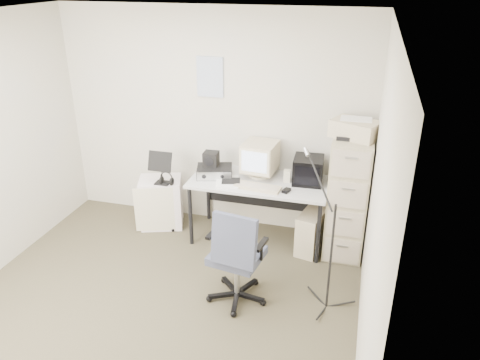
% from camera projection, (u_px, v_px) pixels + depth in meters
% --- Properties ---
extents(floor, '(3.60, 3.60, 0.01)m').
position_uv_depth(floor, '(154.00, 310.00, 4.26)').
color(floor, '#3F3B28').
rests_on(floor, ground).
extents(ceiling, '(3.60, 3.60, 0.01)m').
position_uv_depth(ceiling, '(127.00, 22.00, 3.22)').
color(ceiling, white).
rests_on(ceiling, ground).
extents(wall_back, '(3.60, 0.02, 2.50)m').
position_uv_depth(wall_back, '(213.00, 121.00, 5.32)').
color(wall_back, beige).
rests_on(wall_back, ground).
extents(wall_right, '(0.02, 3.60, 2.50)m').
position_uv_depth(wall_right, '(375.00, 215.00, 3.30)').
color(wall_right, beige).
rests_on(wall_right, ground).
extents(wall_calendar, '(0.30, 0.02, 0.44)m').
position_uv_depth(wall_calendar, '(210.00, 77.00, 5.10)').
color(wall_calendar, white).
rests_on(wall_calendar, wall_back).
extents(filing_cabinet, '(0.40, 0.60, 1.30)m').
position_uv_depth(filing_cabinet, '(348.00, 197.00, 4.90)').
color(filing_cabinet, '#C1B68E').
rests_on(filing_cabinet, floor).
extents(printer, '(0.53, 0.45, 0.17)m').
position_uv_depth(printer, '(355.00, 129.00, 4.62)').
color(printer, tan).
rests_on(printer, filing_cabinet).
extents(desk, '(1.50, 0.70, 0.73)m').
position_uv_depth(desk, '(259.00, 210.00, 5.23)').
color(desk, silver).
rests_on(desk, floor).
extents(crt_monitor, '(0.38, 0.40, 0.39)m').
position_uv_depth(crt_monitor, '(260.00, 160.00, 5.11)').
color(crt_monitor, tan).
rests_on(crt_monitor, desk).
extents(crt_tv, '(0.32, 0.34, 0.28)m').
position_uv_depth(crt_tv, '(308.00, 170.00, 4.99)').
color(crt_tv, black).
rests_on(crt_tv, desk).
extents(desk_speaker, '(0.08, 0.08, 0.13)m').
position_uv_depth(desk_speaker, '(287.00, 176.00, 5.03)').
color(desk_speaker, beige).
rests_on(desk_speaker, desk).
extents(keyboard, '(0.51, 0.23, 0.03)m').
position_uv_depth(keyboard, '(257.00, 187.00, 4.90)').
color(keyboard, tan).
rests_on(keyboard, desk).
extents(mouse, '(0.09, 0.11, 0.03)m').
position_uv_depth(mouse, '(286.00, 191.00, 4.82)').
color(mouse, black).
rests_on(mouse, desk).
extents(radio_receiver, '(0.44, 0.37, 0.11)m').
position_uv_depth(radio_receiver, '(215.00, 171.00, 5.17)').
color(radio_receiver, black).
rests_on(radio_receiver, desk).
extents(radio_speaker, '(0.16, 0.15, 0.16)m').
position_uv_depth(radio_speaker, '(211.00, 159.00, 5.15)').
color(radio_speaker, black).
rests_on(radio_speaker, radio_receiver).
extents(papers, '(0.32, 0.38, 0.02)m').
position_uv_depth(papers, '(227.00, 182.00, 5.02)').
color(papers, white).
rests_on(papers, desk).
extents(pc_tower, '(0.32, 0.53, 0.46)m').
position_uv_depth(pc_tower, '(312.00, 230.00, 5.09)').
color(pc_tower, tan).
rests_on(pc_tower, floor).
extents(office_chair, '(0.65, 0.65, 0.98)m').
position_uv_depth(office_chair, '(237.00, 254.00, 4.21)').
color(office_chair, '#4A4F64').
rests_on(office_chair, floor).
extents(side_cart, '(0.58, 0.52, 0.59)m').
position_uv_depth(side_cart, '(161.00, 202.00, 5.56)').
color(side_cart, silver).
rests_on(side_cart, floor).
extents(music_stand, '(0.28, 0.15, 0.40)m').
position_uv_depth(music_stand, '(161.00, 167.00, 5.25)').
color(music_stand, black).
rests_on(music_stand, side_cart).
extents(headphones, '(0.20, 0.20, 0.03)m').
position_uv_depth(headphones, '(167.00, 180.00, 5.29)').
color(headphones, black).
rests_on(headphones, side_cart).
extents(mic_stand, '(0.03, 0.03, 1.38)m').
position_uv_depth(mic_stand, '(332.00, 242.00, 4.02)').
color(mic_stand, black).
rests_on(mic_stand, floor).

